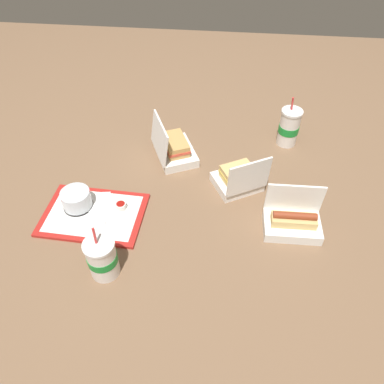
{
  "coord_description": "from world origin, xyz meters",
  "views": [
    {
      "loc": [
        -0.15,
        1.01,
        1.06
      ],
      "look_at": [
        -0.04,
        0.03,
        0.05
      ],
      "focal_mm": 35.0,
      "sensor_mm": 36.0,
      "label": 1
    }
  ],
  "objects_px": {
    "cake_container": "(77,200)",
    "clamshell_sandwich_back": "(238,179)",
    "food_tray": "(94,214)",
    "ketchup_cup": "(121,206)",
    "clamshell_hotdog_front": "(293,221)",
    "soda_cup_back": "(102,258)",
    "soda_cup_corner": "(289,127)",
    "plastic_fork": "(90,225)",
    "clamshell_sandwich_right": "(174,149)"
  },
  "relations": [
    {
      "from": "food_tray",
      "to": "plastic_fork",
      "type": "relative_size",
      "value": 3.46
    },
    {
      "from": "plastic_fork",
      "to": "clamshell_sandwich_back",
      "type": "relative_size",
      "value": 0.48
    },
    {
      "from": "ketchup_cup",
      "to": "plastic_fork",
      "type": "distance_m",
      "value": 0.13
    },
    {
      "from": "clamshell_sandwich_back",
      "to": "plastic_fork",
      "type": "bearing_deg",
      "value": 27.02
    },
    {
      "from": "soda_cup_back",
      "to": "soda_cup_corner",
      "type": "xyz_separation_m",
      "value": [
        -0.63,
        -0.75,
        0.01
      ]
    },
    {
      "from": "soda_cup_corner",
      "to": "plastic_fork",
      "type": "bearing_deg",
      "value": 38.13
    },
    {
      "from": "food_tray",
      "to": "ketchup_cup",
      "type": "height_order",
      "value": "ketchup_cup"
    },
    {
      "from": "food_tray",
      "to": "cake_container",
      "type": "bearing_deg",
      "value": -24.41
    },
    {
      "from": "soda_cup_corner",
      "to": "clamshell_sandwich_back",
      "type": "bearing_deg",
      "value": 55.61
    },
    {
      "from": "cake_container",
      "to": "clamshell_sandwich_back",
      "type": "height_order",
      "value": "clamshell_sandwich_back"
    },
    {
      "from": "ketchup_cup",
      "to": "clamshell_sandwich_back",
      "type": "bearing_deg",
      "value": -158.01
    },
    {
      "from": "ketchup_cup",
      "to": "soda_cup_corner",
      "type": "relative_size",
      "value": 0.17
    },
    {
      "from": "clamshell_hotdog_front",
      "to": "soda_cup_corner",
      "type": "xyz_separation_m",
      "value": [
        -0.02,
        -0.51,
        0.04
      ]
    },
    {
      "from": "soda_cup_corner",
      "to": "cake_container",
      "type": "bearing_deg",
      "value": 31.34
    },
    {
      "from": "clamshell_hotdog_front",
      "to": "soda_cup_corner",
      "type": "bearing_deg",
      "value": -91.97
    },
    {
      "from": "clamshell_hotdog_front",
      "to": "ketchup_cup",
      "type": "bearing_deg",
      "value": -2.03
    },
    {
      "from": "food_tray",
      "to": "ketchup_cup",
      "type": "bearing_deg",
      "value": -159.47
    },
    {
      "from": "cake_container",
      "to": "clamshell_sandwich_right",
      "type": "relative_size",
      "value": 0.44
    },
    {
      "from": "cake_container",
      "to": "soda_cup_back",
      "type": "relative_size",
      "value": 0.53
    },
    {
      "from": "cake_container",
      "to": "clamshell_hotdog_front",
      "type": "distance_m",
      "value": 0.79
    },
    {
      "from": "ketchup_cup",
      "to": "clamshell_sandwich_back",
      "type": "xyz_separation_m",
      "value": [
        -0.43,
        -0.17,
        0.02
      ]
    },
    {
      "from": "clamshell_hotdog_front",
      "to": "soda_cup_back",
      "type": "xyz_separation_m",
      "value": [
        0.62,
        0.25,
        0.03
      ]
    },
    {
      "from": "food_tray",
      "to": "cake_container",
      "type": "xyz_separation_m",
      "value": [
        0.07,
        -0.03,
        0.04
      ]
    },
    {
      "from": "cake_container",
      "to": "clamshell_sandwich_back",
      "type": "distance_m",
      "value": 0.62
    },
    {
      "from": "cake_container",
      "to": "ketchup_cup",
      "type": "distance_m",
      "value": 0.16
    },
    {
      "from": "plastic_fork",
      "to": "clamshell_sandwich_back",
      "type": "xyz_separation_m",
      "value": [
        -0.52,
        -0.27,
        0.03
      ]
    },
    {
      "from": "cake_container",
      "to": "clamshell_hotdog_front",
      "type": "height_order",
      "value": "clamshell_hotdog_front"
    },
    {
      "from": "clamshell_sandwich_right",
      "to": "cake_container",
      "type": "bearing_deg",
      "value": 47.14
    },
    {
      "from": "plastic_fork",
      "to": "soda_cup_back",
      "type": "distance_m",
      "value": 0.21
    },
    {
      "from": "clamshell_sandwich_back",
      "to": "cake_container",
      "type": "bearing_deg",
      "value": 16.9
    },
    {
      "from": "cake_container",
      "to": "clamshell_sandwich_right",
      "type": "distance_m",
      "value": 0.47
    },
    {
      "from": "soda_cup_corner",
      "to": "clamshell_hotdog_front",
      "type": "bearing_deg",
      "value": 88.03
    },
    {
      "from": "plastic_fork",
      "to": "soda_cup_corner",
      "type": "height_order",
      "value": "soda_cup_corner"
    },
    {
      "from": "food_tray",
      "to": "clamshell_sandwich_back",
      "type": "bearing_deg",
      "value": -158.28
    },
    {
      "from": "food_tray",
      "to": "cake_container",
      "type": "distance_m",
      "value": 0.08
    },
    {
      "from": "ketchup_cup",
      "to": "soda_cup_corner",
      "type": "distance_m",
      "value": 0.81
    },
    {
      "from": "clamshell_sandwich_back",
      "to": "soda_cup_back",
      "type": "bearing_deg",
      "value": 46.45
    },
    {
      "from": "ketchup_cup",
      "to": "clamshell_hotdog_front",
      "type": "relative_size",
      "value": 0.2
    },
    {
      "from": "plastic_fork",
      "to": "clamshell_sandwich_right",
      "type": "height_order",
      "value": "clamshell_sandwich_right"
    },
    {
      "from": "food_tray",
      "to": "soda_cup_corner",
      "type": "relative_size",
      "value": 1.65
    },
    {
      "from": "clamshell_hotdog_front",
      "to": "clamshell_sandwich_right",
      "type": "relative_size",
      "value": 0.8
    },
    {
      "from": "clamshell_sandwich_back",
      "to": "clamshell_hotdog_front",
      "type": "bearing_deg",
      "value": 134.84
    },
    {
      "from": "clamshell_sandwich_right",
      "to": "soda_cup_corner",
      "type": "distance_m",
      "value": 0.52
    },
    {
      "from": "plastic_fork",
      "to": "cake_container",
      "type": "bearing_deg",
      "value": -67.5
    },
    {
      "from": "food_tray",
      "to": "plastic_fork",
      "type": "bearing_deg",
      "value": 95.45
    },
    {
      "from": "cake_container",
      "to": "ketchup_cup",
      "type": "height_order",
      "value": "cake_container"
    },
    {
      "from": "clamshell_sandwich_right",
      "to": "soda_cup_back",
      "type": "distance_m",
      "value": 0.62
    },
    {
      "from": "food_tray",
      "to": "clamshell_sandwich_back",
      "type": "distance_m",
      "value": 0.57
    },
    {
      "from": "ketchup_cup",
      "to": "food_tray",
      "type": "bearing_deg",
      "value": 20.53
    },
    {
      "from": "food_tray",
      "to": "ketchup_cup",
      "type": "distance_m",
      "value": 0.11
    }
  ]
}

